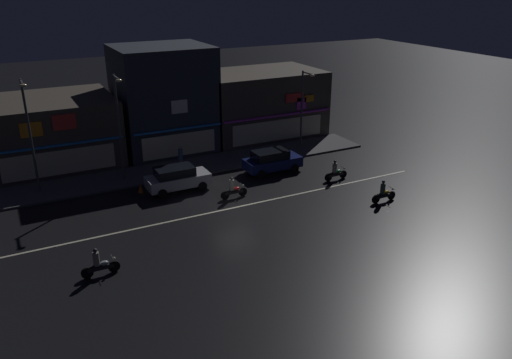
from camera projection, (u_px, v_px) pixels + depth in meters
name	position (u px, v px, depth m)	size (l,w,h in m)	color
ground_plane	(234.00, 208.00, 32.42)	(140.00, 140.00, 0.00)	black
lane_divider_stripe	(234.00, 208.00, 32.42)	(28.50, 0.16, 0.01)	beige
sidewalk_far	(189.00, 167.00, 39.14)	(30.00, 3.92, 0.14)	#4C4C4F
storefront_left_block	(260.00, 103.00, 46.40)	(10.87, 7.12, 5.83)	#4C443A
storefront_center_block	(164.00, 99.00, 41.94)	(7.48, 6.85, 8.59)	#2D333D
storefront_right_block	(50.00, 131.00, 39.39)	(9.72, 8.40, 5.11)	#4C443A
streetlamp_west	(29.00, 128.00, 32.72)	(0.44, 1.64, 7.64)	#47494C
streetlamp_mid	(119.00, 120.00, 34.84)	(0.44, 1.64, 7.50)	#47494C
streetlamp_east	(303.00, 102.00, 42.60)	(0.44, 1.64, 6.34)	#47494C
pedestrian_on_sidewalk	(181.00, 158.00, 38.45)	(0.33, 0.33, 1.72)	#334766
parked_car_near_kerb	(272.00, 161.00, 38.13)	(4.30, 1.98, 1.67)	navy
parked_car_trailing	(177.00, 178.00, 34.86)	(4.30, 1.98, 1.67)	silver
motorcycle_lead	(99.00, 264.00, 24.90)	(1.90, 0.60, 1.52)	black
motorcycle_following	(384.00, 193.00, 33.07)	(1.90, 0.60, 1.52)	black
motorcycle_opposite_lane	(233.00, 189.00, 33.65)	(1.90, 0.60, 1.52)	black
motorcycle_trailing_far	(336.00, 172.00, 36.63)	(1.90, 0.60, 1.52)	black
traffic_cone	(141.00, 189.00, 34.65)	(0.36, 0.36, 0.55)	orange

